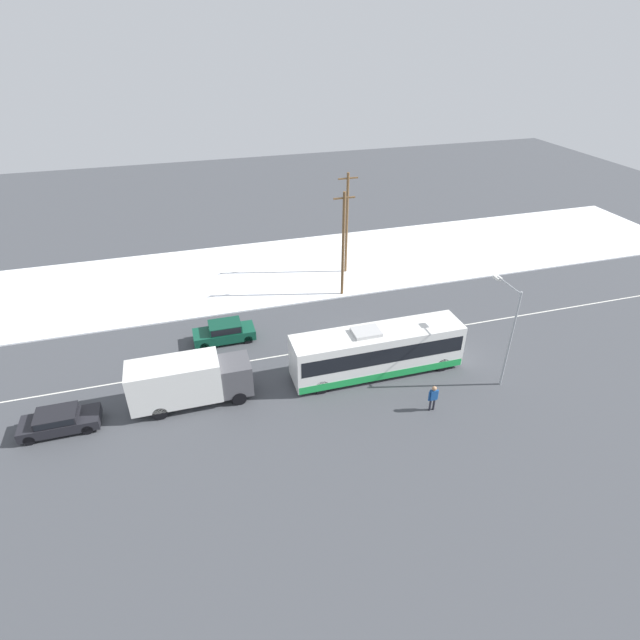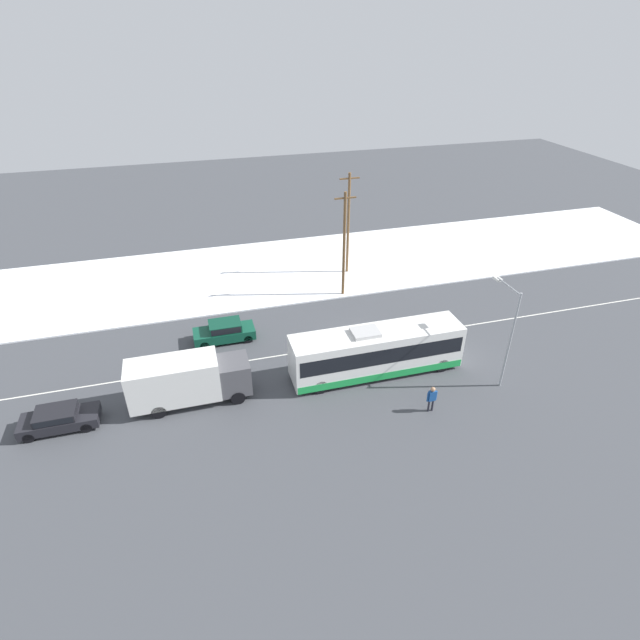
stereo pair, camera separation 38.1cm
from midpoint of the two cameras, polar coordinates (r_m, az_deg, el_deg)
ground_plane at (r=37.35m, az=4.67°, el=-2.64°), size 120.00×120.00×0.00m
snow_lot at (r=48.98m, az=-0.88°, el=6.23°), size 80.00×14.07×0.12m
lane_marking_center at (r=37.35m, az=4.67°, el=-2.64°), size 60.00×0.12×0.00m
city_bus at (r=33.58m, az=6.80°, el=-3.59°), size 11.61×2.57×3.48m
box_truck at (r=31.88m, az=-14.65°, el=-6.58°), size 7.37×2.30×3.16m
sedan_car at (r=37.75m, az=-10.57°, el=-1.21°), size 4.50×1.80×1.54m
parked_car_near_truck at (r=33.35m, az=-27.44°, el=-9.91°), size 4.37×1.80×1.31m
pedestrian_at_stop at (r=31.34m, az=13.01°, el=-8.52°), size 0.66×0.29×1.83m
streetlamp at (r=33.28m, az=20.95°, el=-0.42°), size 0.36×2.79×6.90m
utility_pole_roadside at (r=41.75m, az=3.04°, el=8.66°), size 1.80×0.24×9.14m
utility_pole_snowlot at (r=45.92m, az=3.49°, el=11.00°), size 1.80×0.24×9.45m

